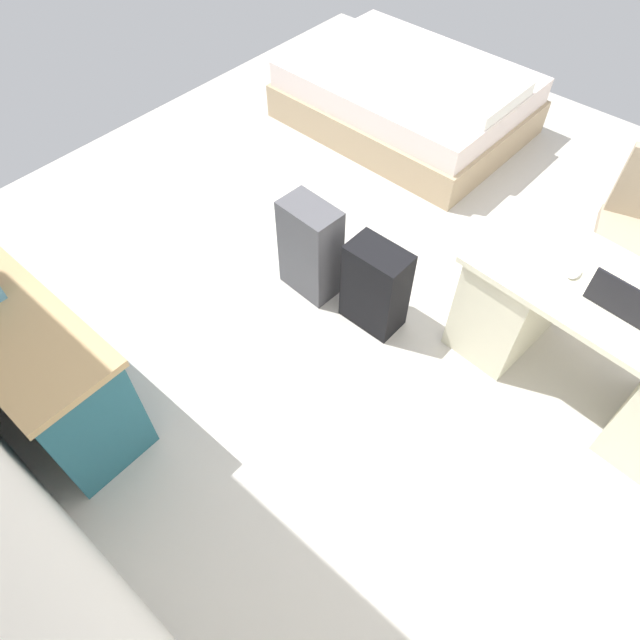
# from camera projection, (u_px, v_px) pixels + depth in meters

# --- Properties ---
(ground_plane) EXTENTS (5.71, 5.71, 0.00)m
(ground_plane) POSITION_uv_depth(u_px,v_px,m) (395.00, 281.00, 3.69)
(ground_plane) COLOR beige
(desk) EXTENTS (1.49, 0.77, 0.73)m
(desk) POSITION_uv_depth(u_px,v_px,m) (594.00, 343.00, 2.90)
(desk) COLOR beige
(desk) RESTS_ON ground_plane
(office_chair) EXTENTS (0.57, 0.57, 0.94)m
(office_chair) POSITION_uv_depth(u_px,v_px,m) (634.00, 242.00, 3.32)
(office_chair) COLOR black
(office_chair) RESTS_ON ground_plane
(credenza) EXTENTS (1.80, 0.48, 0.74)m
(credenza) POSITION_uv_depth(u_px,v_px,m) (6.00, 335.00, 2.94)
(credenza) COLOR #235B6B
(credenza) RESTS_ON ground_plane
(bed) EXTENTS (1.93, 1.44, 0.58)m
(bed) POSITION_uv_depth(u_px,v_px,m) (407.00, 98.00, 4.64)
(bed) COLOR tan
(bed) RESTS_ON ground_plane
(suitcase_black) EXTENTS (0.36, 0.22, 0.58)m
(suitcase_black) POSITION_uv_depth(u_px,v_px,m) (375.00, 287.00, 3.27)
(suitcase_black) COLOR black
(suitcase_black) RESTS_ON ground_plane
(suitcase_spare_grey) EXTENTS (0.37, 0.24, 0.65)m
(suitcase_spare_grey) POSITION_uv_depth(u_px,v_px,m) (310.00, 249.00, 3.41)
(suitcase_spare_grey) COLOR #4C4C51
(suitcase_spare_grey) RESTS_ON ground_plane
(laptop) EXTENTS (0.33, 0.24, 0.21)m
(laptop) POSITION_uv_depth(u_px,v_px,m) (623.00, 302.00, 2.56)
(laptop) COLOR silver
(laptop) RESTS_ON desk
(computer_mouse) EXTENTS (0.07, 0.10, 0.03)m
(computer_mouse) POSITION_uv_depth(u_px,v_px,m) (574.00, 273.00, 2.72)
(computer_mouse) COLOR white
(computer_mouse) RESTS_ON desk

